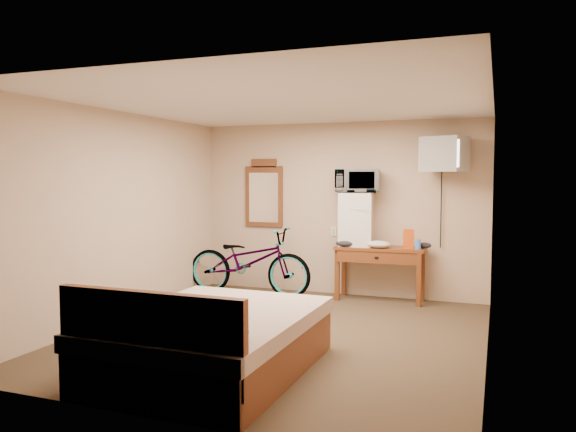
{
  "coord_description": "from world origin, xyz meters",
  "views": [
    {
      "loc": [
        2.16,
        -5.61,
        1.72
      ],
      "look_at": [
        -0.21,
        0.71,
        1.24
      ],
      "focal_mm": 35.0,
      "sensor_mm": 36.0,
      "label": 1
    }
  ],
  "objects_px": {
    "desk": "(379,257)",
    "bicycle": "(249,261)",
    "microwave": "(356,181)",
    "mini_fridge": "(356,219)",
    "blue_cup": "(418,244)",
    "bed": "(209,341)",
    "crt_television": "(444,154)",
    "wall_mirror": "(264,194)"
  },
  "relations": [
    {
      "from": "desk",
      "to": "bicycle",
      "type": "xyz_separation_m",
      "value": [
        -1.85,
        -0.26,
        -0.12
      ]
    },
    {
      "from": "microwave",
      "to": "bicycle",
      "type": "relative_size",
      "value": 0.32
    },
    {
      "from": "mini_fridge",
      "to": "microwave",
      "type": "bearing_deg",
      "value": 56.33
    },
    {
      "from": "blue_cup",
      "to": "bed",
      "type": "height_order",
      "value": "bed"
    },
    {
      "from": "bicycle",
      "to": "crt_television",
      "type": "bearing_deg",
      "value": -85.23
    },
    {
      "from": "wall_mirror",
      "to": "bed",
      "type": "bearing_deg",
      "value": -74.28
    },
    {
      "from": "mini_fridge",
      "to": "bed",
      "type": "bearing_deg",
      "value": -97.65
    },
    {
      "from": "bed",
      "to": "microwave",
      "type": "bearing_deg",
      "value": 82.35
    },
    {
      "from": "bicycle",
      "to": "mini_fridge",
      "type": "bearing_deg",
      "value": -78.95
    },
    {
      "from": "bed",
      "to": "bicycle",
      "type": "bearing_deg",
      "value": 108.47
    },
    {
      "from": "crt_television",
      "to": "bicycle",
      "type": "bearing_deg",
      "value": -174.2
    },
    {
      "from": "mini_fridge",
      "to": "blue_cup",
      "type": "relative_size",
      "value": 5.53
    },
    {
      "from": "microwave",
      "to": "wall_mirror",
      "type": "bearing_deg",
      "value": 156.15
    },
    {
      "from": "desk",
      "to": "wall_mirror",
      "type": "xyz_separation_m",
      "value": [
        -1.84,
        0.27,
        0.84
      ]
    },
    {
      "from": "wall_mirror",
      "to": "mini_fridge",
      "type": "bearing_deg",
      "value": -7.79
    },
    {
      "from": "crt_television",
      "to": "wall_mirror",
      "type": "bearing_deg",
      "value": 174.62
    },
    {
      "from": "microwave",
      "to": "wall_mirror",
      "type": "distance_m",
      "value": 1.52
    },
    {
      "from": "wall_mirror",
      "to": "bicycle",
      "type": "bearing_deg",
      "value": -91.75
    },
    {
      "from": "desk",
      "to": "crt_television",
      "type": "relative_size",
      "value": 1.84
    },
    {
      "from": "microwave",
      "to": "wall_mirror",
      "type": "xyz_separation_m",
      "value": [
        -1.49,
        0.2,
        -0.2
      ]
    },
    {
      "from": "blue_cup",
      "to": "bed",
      "type": "xyz_separation_m",
      "value": [
        -1.33,
        -3.34,
        -0.52
      ]
    },
    {
      "from": "desk",
      "to": "bicycle",
      "type": "distance_m",
      "value": 1.87
    },
    {
      "from": "blue_cup",
      "to": "bicycle",
      "type": "height_order",
      "value": "bicycle"
    },
    {
      "from": "mini_fridge",
      "to": "blue_cup",
      "type": "bearing_deg",
      "value": -6.5
    },
    {
      "from": "microwave",
      "to": "bicycle",
      "type": "bearing_deg",
      "value": 176.01
    },
    {
      "from": "mini_fridge",
      "to": "microwave",
      "type": "distance_m",
      "value": 0.54
    },
    {
      "from": "microwave",
      "to": "crt_television",
      "type": "xyz_separation_m",
      "value": [
        1.19,
        -0.05,
        0.35
      ]
    },
    {
      "from": "desk",
      "to": "bicycle",
      "type": "height_order",
      "value": "bicycle"
    },
    {
      "from": "mini_fridge",
      "to": "bed",
      "type": "distance_m",
      "value": 3.57
    },
    {
      "from": "desk",
      "to": "blue_cup",
      "type": "xyz_separation_m",
      "value": [
        0.52,
        -0.03,
        0.2
      ]
    },
    {
      "from": "desk",
      "to": "crt_television",
      "type": "height_order",
      "value": "crt_television"
    },
    {
      "from": "microwave",
      "to": "crt_television",
      "type": "distance_m",
      "value": 1.24
    },
    {
      "from": "bicycle",
      "to": "bed",
      "type": "bearing_deg",
      "value": -162.55
    },
    {
      "from": "mini_fridge",
      "to": "wall_mirror",
      "type": "bearing_deg",
      "value": 172.21
    },
    {
      "from": "desk",
      "to": "mini_fridge",
      "type": "distance_m",
      "value": 0.62
    },
    {
      "from": "mini_fridge",
      "to": "bed",
      "type": "height_order",
      "value": "mini_fridge"
    },
    {
      "from": "desk",
      "to": "wall_mirror",
      "type": "height_order",
      "value": "wall_mirror"
    },
    {
      "from": "crt_television",
      "to": "desk",
      "type": "bearing_deg",
      "value": -178.83
    },
    {
      "from": "blue_cup",
      "to": "wall_mirror",
      "type": "distance_m",
      "value": 2.46
    },
    {
      "from": "mini_fridge",
      "to": "wall_mirror",
      "type": "xyz_separation_m",
      "value": [
        -1.49,
        0.2,
        0.34
      ]
    },
    {
      "from": "microwave",
      "to": "mini_fridge",
      "type": "bearing_deg",
      "value": -139.74
    },
    {
      "from": "mini_fridge",
      "to": "blue_cup",
      "type": "xyz_separation_m",
      "value": [
        0.87,
        -0.1,
        -0.31
      ]
    }
  ]
}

